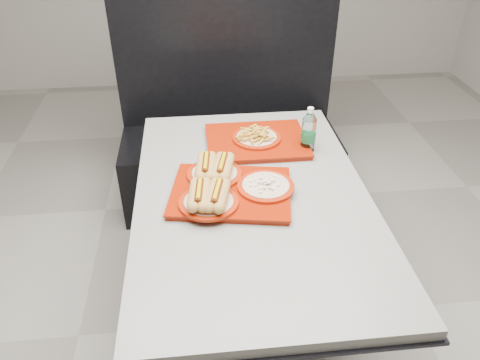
{
  "coord_description": "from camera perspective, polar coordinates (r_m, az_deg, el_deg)",
  "views": [
    {
      "loc": [
        -0.2,
        -1.46,
        1.8
      ],
      "look_at": [
        -0.05,
        -0.02,
        0.83
      ],
      "focal_mm": 35.0,
      "sensor_mm": 36.0,
      "label": 1
    }
  ],
  "objects": [
    {
      "name": "diner_table",
      "position": [
        1.91,
        1.44,
        -5.64
      ],
      "size": [
        0.92,
        1.42,
        0.75
      ],
      "color": "black",
      "rests_on": "ground"
    },
    {
      "name": "tray_far",
      "position": [
        2.13,
        2.04,
        5.03
      ],
      "size": [
        0.45,
        0.36,
        0.09
      ],
      "rotation": [
        0.0,
        0.0,
        0.0
      ],
      "color": "maroon",
      "rests_on": "diner_table"
    },
    {
      "name": "water_bottle",
      "position": [
        2.07,
        8.36,
        5.78
      ],
      "size": [
        0.07,
        0.07,
        0.21
      ],
      "rotation": [
        0.0,
        0.0,
        0.1
      ],
      "color": "silver",
      "rests_on": "diner_table"
    },
    {
      "name": "tray_near",
      "position": [
        1.79,
        -1.73,
        -0.84
      ],
      "size": [
        0.51,
        0.43,
        0.1
      ],
      "rotation": [
        0.0,
        0.0,
        -0.17
      ],
      "color": "maroon",
      "rests_on": "diner_table"
    },
    {
      "name": "ground",
      "position": [
        2.33,
        1.23,
        -16.79
      ],
      "size": [
        6.0,
        6.0,
        0.0
      ],
      "primitive_type": "plane",
      "color": "gray",
      "rests_on": "ground"
    },
    {
      "name": "booth_bench",
      "position": [
        2.92,
        -1.36,
        5.25
      ],
      "size": [
        1.3,
        0.57,
        1.35
      ],
      "color": "black",
      "rests_on": "ground"
    }
  ]
}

